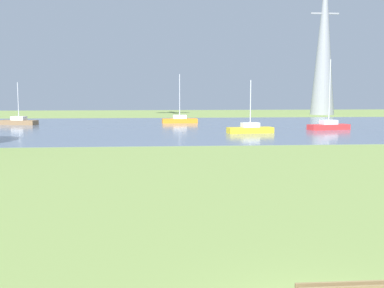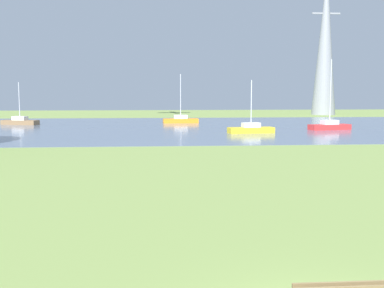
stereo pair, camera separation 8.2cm
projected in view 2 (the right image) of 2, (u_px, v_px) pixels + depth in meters
The scene contains 7 objects.
ground_plane at pixel (208, 160), 30.43m from camera, with size 160.00×160.00×0.00m, color #7F994C.
water_surface at pixel (182, 127), 58.17m from camera, with size 140.00×40.00×0.02m, color slate.
sailboat_brown at pixel (20, 121), 62.23m from camera, with size 5.03×2.85×5.51m.
sailboat_red at pixel (330, 126), 54.28m from camera, with size 5.01×2.49×7.92m.
sailboat_orange at pixel (181, 120), 65.51m from camera, with size 4.89×1.81×6.67m.
sailboat_yellow at pixel (251, 129), 49.94m from camera, with size 4.96×2.17×5.52m.
electricity_pylon at pixel (325, 41), 87.26m from camera, with size 6.40×4.40×26.80m.
Camera 2 is at (-3.34, -7.96, 4.44)m, focal length 44.59 mm.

